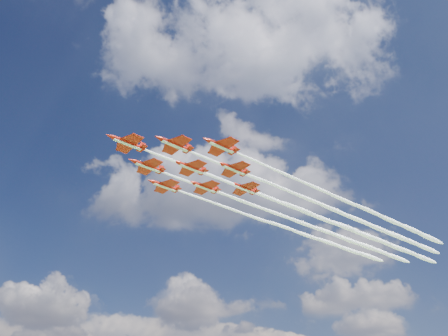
% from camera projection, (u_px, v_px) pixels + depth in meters
% --- Properties ---
extents(jet_lead, '(78.68, 82.94, 3.04)m').
position_uv_depth(jet_lead, '(264.00, 196.00, 150.31)').
color(jet_lead, '#A91509').
extents(jet_row2_port, '(78.68, 82.94, 3.04)m').
position_uv_depth(jet_row2_port, '(302.00, 197.00, 151.00)').
color(jet_row2_port, '#A91509').
extents(jet_row2_starb, '(78.68, 82.94, 3.04)m').
position_uv_depth(jet_row2_starb, '(272.00, 212.00, 161.17)').
color(jet_row2_starb, '#A91509').
extents(jet_row3_port, '(78.68, 82.94, 3.04)m').
position_uv_depth(jet_row3_port, '(340.00, 198.00, 151.69)').
color(jet_row3_port, '#A91509').
extents(jet_row3_centre, '(78.68, 82.94, 3.04)m').
position_uv_depth(jet_row3_centre, '(307.00, 213.00, 161.86)').
color(jet_row3_centre, '#A91509').
extents(jet_row3_starb, '(78.68, 82.94, 3.04)m').
position_uv_depth(jet_row3_starb, '(278.00, 225.00, 172.03)').
color(jet_row3_starb, '#A91509').
extents(jet_row4_port, '(78.68, 82.94, 3.04)m').
position_uv_depth(jet_row4_port, '(342.00, 213.00, 162.55)').
color(jet_row4_port, '#A91509').
extents(jet_row4_starb, '(78.68, 82.94, 3.04)m').
position_uv_depth(jet_row4_starb, '(311.00, 226.00, 172.72)').
color(jet_row4_starb, '#A91509').
extents(jet_tail, '(78.68, 82.94, 3.04)m').
position_uv_depth(jet_tail, '(344.00, 227.00, 173.41)').
color(jet_tail, '#A91509').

